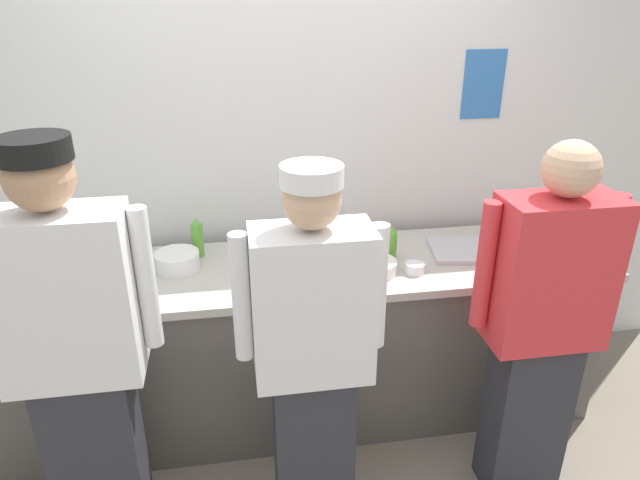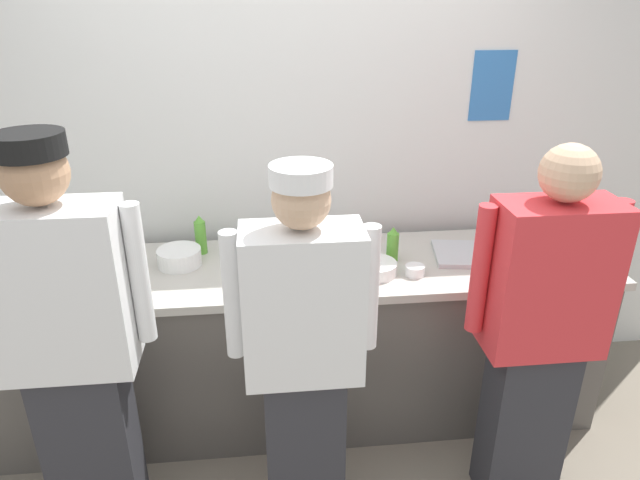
{
  "view_description": "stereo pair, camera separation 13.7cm",
  "coord_description": "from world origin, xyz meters",
  "views": [
    {
      "loc": [
        -0.29,
        -2.09,
        2.13
      ],
      "look_at": [
        0.1,
        0.32,
        1.04
      ],
      "focal_mm": 31.86,
      "sensor_mm": 36.0,
      "label": 1
    },
    {
      "loc": [
        -0.15,
        -2.11,
        2.13
      ],
      "look_at": [
        0.1,
        0.32,
        1.04
      ],
      "focal_mm": 31.86,
      "sensor_mm": 36.0,
      "label": 2
    }
  ],
  "objects": [
    {
      "name": "squeeze_bottle_secondary",
      "position": [
        0.47,
        0.37,
        0.97
      ],
      "size": [
        0.06,
        0.06,
        0.18
      ],
      "color": "#56A333",
      "rests_on": "prep_counter"
    },
    {
      "name": "squeeze_bottle_spare",
      "position": [
        -1.02,
        0.23,
        0.99
      ],
      "size": [
        0.06,
        0.06,
        0.21
      ],
      "color": "#56A333",
      "rests_on": "prep_counter"
    },
    {
      "name": "chef_far_right",
      "position": [
        0.93,
        -0.28,
        0.86
      ],
      "size": [
        0.6,
        0.24,
        1.63
      ],
      "color": "#2D2D33",
      "rests_on": "ground"
    },
    {
      "name": "ramekin_yellow_sauce",
      "position": [
        -1.0,
        0.36,
        0.91
      ],
      "size": [
        0.09,
        0.09,
        0.04
      ],
      "color": "white",
      "rests_on": "prep_counter"
    },
    {
      "name": "wall_back",
      "position": [
        0.0,
        0.84,
        1.42
      ],
      "size": [
        4.83,
        0.11,
        2.83
      ],
      "color": "silver",
      "rests_on": "ground"
    },
    {
      "name": "prep_counter",
      "position": [
        0.0,
        0.37,
        0.45
      ],
      "size": [
        3.08,
        0.69,
        0.89
      ],
      "color": "#56514C",
      "rests_on": "ground"
    },
    {
      "name": "squeeze_bottle_primary",
      "position": [
        -0.48,
        0.56,
        0.98
      ],
      "size": [
        0.06,
        0.06,
        0.2
      ],
      "color": "#56A333",
      "rests_on": "prep_counter"
    },
    {
      "name": "ramekin_orange_sauce",
      "position": [
        1.27,
        0.19,
        0.91
      ],
      "size": [
        0.09,
        0.09,
        0.04
      ],
      "color": "white",
      "rests_on": "prep_counter"
    },
    {
      "name": "mixing_bowl_steel",
      "position": [
        -0.06,
        0.42,
        0.94
      ],
      "size": [
        0.32,
        0.32,
        0.11
      ],
      "primitive_type": "cylinder",
      "color": "#B7BABF",
      "rests_on": "prep_counter"
    },
    {
      "name": "chef_center",
      "position": [
        -0.03,
        -0.3,
        0.85
      ],
      "size": [
        0.58,
        0.24,
        1.59
      ],
      "color": "#2D2D33",
      "rests_on": "ground"
    },
    {
      "name": "ground_plane",
      "position": [
        0.0,
        0.0,
        0.0
      ],
      "size": [
        9.0,
        9.0,
        0.0
      ],
      "primitive_type": "plane",
      "color": "slate"
    },
    {
      "name": "ramekin_green_sauce",
      "position": [
        0.33,
        0.42,
        0.91
      ],
      "size": [
        0.1,
        0.1,
        0.04
      ],
      "color": "white",
      "rests_on": "prep_counter"
    },
    {
      "name": "plate_stack_rear",
      "position": [
        0.35,
        0.24,
        0.92
      ],
      "size": [
        0.21,
        0.21,
        0.06
      ],
      "color": "white",
      "rests_on": "prep_counter"
    },
    {
      "name": "chef_near_left",
      "position": [
        -0.89,
        -0.25,
        0.92
      ],
      "size": [
        0.62,
        0.24,
        1.71
      ],
      "color": "#2D2D33",
      "rests_on": "ground"
    },
    {
      "name": "plate_stack_front",
      "position": [
        -0.57,
        0.43,
        0.93
      ],
      "size": [
        0.21,
        0.21,
        0.08
      ],
      "color": "white",
      "rests_on": "prep_counter"
    },
    {
      "name": "ramekin_red_sauce",
      "position": [
        0.54,
        0.21,
        0.91
      ],
      "size": [
        0.09,
        0.09,
        0.05
      ],
      "color": "white",
      "rests_on": "prep_counter"
    },
    {
      "name": "sheet_tray",
      "position": [
        0.96,
        0.36,
        0.9
      ],
      "size": [
        0.57,
        0.37,
        0.02
      ],
      "primitive_type": "cube",
      "rotation": [
        0.0,
        0.0,
        -0.16
      ],
      "color": "#B7BABF",
      "rests_on": "prep_counter"
    }
  ]
}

